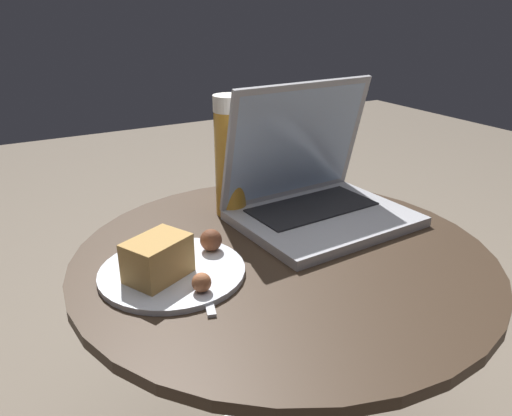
# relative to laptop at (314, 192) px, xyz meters

# --- Properties ---
(table) EXTENTS (0.70, 0.70, 0.50)m
(table) POSITION_rel_laptop_xyz_m (-0.13, -0.09, -0.17)
(table) COLOR #9E9EA3
(table) RESTS_ON ground_plane
(laptop) EXTENTS (0.32, 0.26, 0.25)m
(laptop) POSITION_rel_laptop_xyz_m (0.00, 0.00, 0.00)
(laptop) COLOR #B2B2B7
(laptop) RESTS_ON table
(beer_glass) EXTENTS (0.06, 0.06, 0.23)m
(beer_glass) POSITION_rel_laptop_xyz_m (-0.13, 0.10, 0.06)
(beer_glass) COLOR gold
(beer_glass) RESTS_ON table
(snack_plate) EXTENTS (0.22, 0.22, 0.07)m
(snack_plate) POSITION_rel_laptop_xyz_m (-0.32, -0.08, -0.03)
(snack_plate) COLOR silver
(snack_plate) RESTS_ON table
(fork) EXTENTS (0.07, 0.18, 0.00)m
(fork) POSITION_rel_laptop_xyz_m (-0.28, -0.11, -0.05)
(fork) COLOR silver
(fork) RESTS_ON table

